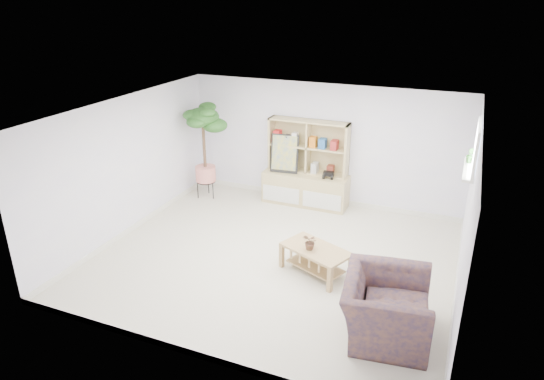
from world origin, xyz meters
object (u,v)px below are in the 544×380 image
at_px(coffee_table, 316,260).
at_px(floor_tree, 204,152).
at_px(storage_unit, 306,164).
at_px(armchair, 386,304).

bearing_deg(coffee_table, floor_tree, 169.87).
bearing_deg(storage_unit, coffee_table, -67.80).
bearing_deg(floor_tree, storage_unit, 12.69).
distance_m(storage_unit, floor_tree, 2.07).
bearing_deg(floor_tree, coffee_table, -33.15).
distance_m(coffee_table, floor_tree, 3.67).
bearing_deg(coffee_table, storage_unit, 135.23).
relative_size(storage_unit, armchair, 1.43).
distance_m(coffee_table, armchair, 1.62).
height_order(storage_unit, floor_tree, floor_tree).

